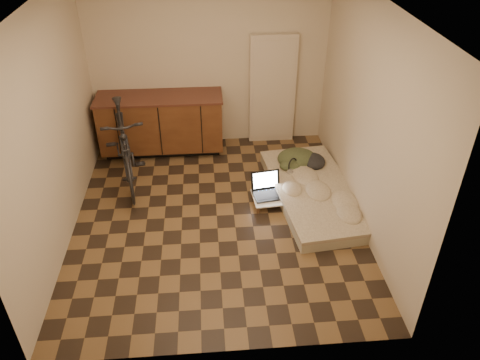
{
  "coord_description": "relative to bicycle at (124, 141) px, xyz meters",
  "views": [
    {
      "loc": [
        -0.08,
        -4.67,
        3.68
      ],
      "look_at": [
        0.29,
        -0.03,
        0.55
      ],
      "focal_mm": 35.0,
      "sensor_mm": 36.0,
      "label": 1
    }
  ],
  "objects": [
    {
      "name": "lap_desk",
      "position": [
        2.0,
        -0.74,
        -0.51
      ],
      "size": [
        0.67,
        0.46,
        0.11
      ],
      "rotation": [
        0.0,
        0.0,
        0.08
      ],
      "color": "brown",
      "rests_on": "ground"
    },
    {
      "name": "headphones",
      "position": [
        2.28,
        -0.25,
        -0.34
      ],
      "size": [
        0.33,
        0.34,
        0.16
      ],
      "primitive_type": null,
      "rotation": [
        0.0,
        0.0,
        0.84
      ],
      "color": "black",
      "rests_on": "futon"
    },
    {
      "name": "clothing_pile",
      "position": [
        2.44,
        -0.03,
        -0.31
      ],
      "size": [
        0.64,
        0.55,
        0.24
      ],
      "primitive_type": null,
      "rotation": [
        0.0,
        0.0,
        0.11
      ],
      "color": "#374126",
      "rests_on": "futon"
    },
    {
      "name": "laptop",
      "position": [
        1.88,
        -0.67,
        -0.45
      ],
      "size": [
        0.43,
        0.4,
        0.26
      ],
      "rotation": [
        0.0,
        0.0,
        0.15
      ],
      "color": "black",
      "rests_on": "lap_desk"
    },
    {
      "name": "bicycle",
      "position": [
        0.0,
        0.0,
        0.0
      ],
      "size": [
        0.92,
        1.94,
        1.21
      ],
      "primitive_type": "imported",
      "rotation": [
        0.0,
        0.0,
        0.21
      ],
      "color": "black",
      "rests_on": "ground"
    },
    {
      "name": "cabinets",
      "position": [
        0.45,
        0.75,
        -0.14
      ],
      "size": [
        1.84,
        0.62,
        0.91
      ],
      "color": "black",
      "rests_on": "ground"
    },
    {
      "name": "futon",
      "position": [
        2.5,
        -0.67,
        -0.52
      ],
      "size": [
        1.21,
        2.16,
        0.18
      ],
      "rotation": [
        0.0,
        0.0,
        0.11
      ],
      "color": "#BAB195",
      "rests_on": "ground"
    },
    {
      "name": "appliance_panel",
      "position": [
        2.15,
        0.99,
        0.25
      ],
      "size": [
        0.7,
        0.1,
        1.7
      ],
      "primitive_type": "cube",
      "color": "beige",
      "rests_on": "ground"
    },
    {
      "name": "room_shell",
      "position": [
        1.2,
        -0.95,
        0.7
      ],
      "size": [
        3.5,
        4.0,
        2.6
      ],
      "color": "brown",
      "rests_on": "ground"
    },
    {
      "name": "mouse",
      "position": [
        2.21,
        -0.8,
        -0.48
      ],
      "size": [
        0.1,
        0.13,
        0.04
      ],
      "primitive_type": "ellipsoid",
      "rotation": [
        0.0,
        0.0,
        0.28
      ],
      "color": "white",
      "rests_on": "lap_desk"
    }
  ]
}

